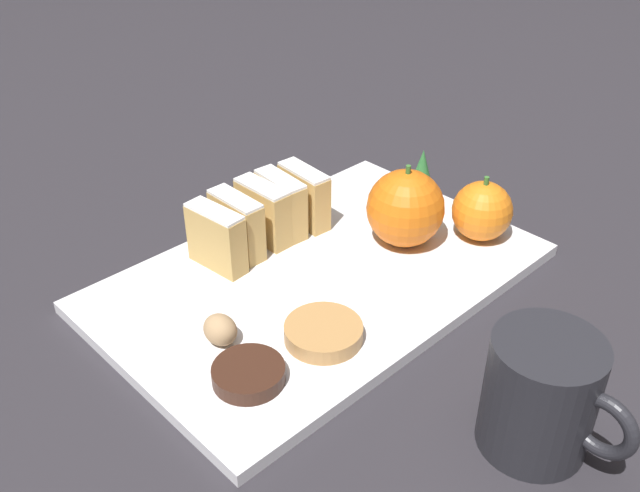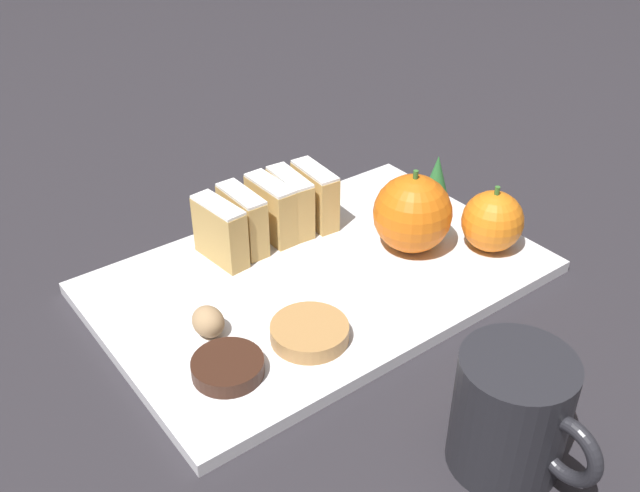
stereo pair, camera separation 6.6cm
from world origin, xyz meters
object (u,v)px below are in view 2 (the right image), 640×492
(orange_near, at_px, (412,214))
(coffee_mug, at_px, (512,414))
(orange_far, at_px, (492,221))
(chocolate_cookie, at_px, (228,367))
(walnut, at_px, (208,321))

(orange_near, bearing_deg, coffee_mug, -28.30)
(orange_far, xyz_separation_m, coffee_mug, (0.18, -0.19, 0.00))
(orange_far, distance_m, coffee_mug, 0.26)
(orange_near, relative_size, chocolate_cookie, 1.48)
(chocolate_cookie, distance_m, coffee_mug, 0.22)
(orange_near, xyz_separation_m, orange_far, (0.05, 0.06, -0.01))
(orange_near, distance_m, coffee_mug, 0.26)
(walnut, bearing_deg, orange_far, 79.77)
(orange_near, xyz_separation_m, chocolate_cookie, (0.05, -0.24, -0.03))
(walnut, height_order, coffee_mug, coffee_mug)
(orange_near, xyz_separation_m, coffee_mug, (0.23, -0.12, -0.00))
(orange_near, distance_m, chocolate_cookie, 0.25)
(coffee_mug, bearing_deg, walnut, -156.14)
(orange_far, relative_size, coffee_mug, 0.63)
(walnut, distance_m, coffee_mug, 0.26)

